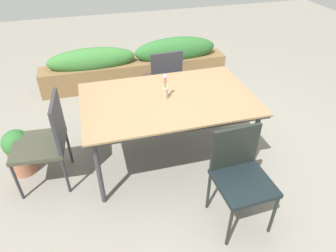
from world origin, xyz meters
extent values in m
plane|color=gray|center=(0.00, 0.00, 0.00)|extent=(12.00, 12.00, 0.00)
cube|color=#8C704C|center=(-0.06, 0.04, 0.77)|extent=(1.70, 1.07, 0.02)
cube|color=#333338|center=(-0.06, 0.04, 0.75)|extent=(1.66, 1.05, 0.02)
cylinder|color=#333338|center=(-0.83, -0.41, 0.38)|extent=(0.05, 0.05, 0.76)
cylinder|color=#333338|center=(0.70, -0.41, 0.38)|extent=(0.05, 0.05, 0.76)
cylinder|color=#333338|center=(-0.83, 0.49, 0.38)|extent=(0.05, 0.05, 0.76)
cylinder|color=#333338|center=(0.70, 0.49, 0.38)|extent=(0.05, 0.05, 0.76)
cube|color=black|center=(0.32, -0.93, 0.46)|extent=(0.47, 0.47, 0.04)
cube|color=black|center=(0.31, -0.72, 0.68)|extent=(0.43, 0.05, 0.41)
cylinder|color=black|center=(0.53, -1.12, 0.23)|extent=(0.03, 0.03, 0.45)
cylinder|color=black|center=(0.12, -1.14, 0.23)|extent=(0.03, 0.03, 0.45)
cylinder|color=black|center=(0.51, -0.72, 0.23)|extent=(0.03, 0.03, 0.45)
cylinder|color=black|center=(0.10, -0.74, 0.23)|extent=(0.03, 0.03, 0.45)
cube|color=#3C2B2B|center=(0.12, 1.01, 0.48)|extent=(0.44, 0.44, 0.04)
cube|color=#2D2D33|center=(0.13, 0.82, 0.70)|extent=(0.40, 0.05, 0.43)
cylinder|color=#2D2D33|center=(-0.07, 1.19, 0.23)|extent=(0.03, 0.03, 0.47)
cylinder|color=#2D2D33|center=(0.30, 1.21, 0.23)|extent=(0.03, 0.03, 0.47)
cylinder|color=#2D2D33|center=(-0.06, 0.82, 0.23)|extent=(0.03, 0.03, 0.47)
cylinder|color=#2D2D33|center=(0.32, 0.84, 0.23)|extent=(0.03, 0.03, 0.47)
cube|color=#3C3C2E|center=(-1.35, 0.04, 0.45)|extent=(0.51, 0.51, 0.04)
cube|color=#2D2D33|center=(-1.12, 0.03, 0.70)|extent=(0.06, 0.46, 0.47)
cylinder|color=#2D2D33|center=(-1.58, -0.16, 0.22)|extent=(0.03, 0.03, 0.44)
cylinder|color=#2D2D33|center=(-1.55, 0.28, 0.22)|extent=(0.03, 0.03, 0.44)
cylinder|color=#2D2D33|center=(-1.14, -0.19, 0.22)|extent=(0.03, 0.03, 0.44)
cylinder|color=#2D2D33|center=(-1.11, 0.25, 0.22)|extent=(0.03, 0.03, 0.44)
cylinder|color=tan|center=(-0.09, 0.05, 0.83)|extent=(0.05, 0.05, 0.11)
cylinder|color=#2D662D|center=(-0.09, 0.05, 0.93)|extent=(0.01, 0.01, 0.16)
sphere|color=pink|center=(-0.09, 0.05, 1.01)|extent=(0.04, 0.04, 0.04)
cylinder|color=#2D662D|center=(-0.09, 0.05, 0.91)|extent=(0.01, 0.01, 0.12)
sphere|color=#DB4C56|center=(-0.09, 0.05, 0.97)|extent=(0.03, 0.03, 0.03)
cylinder|color=#2D662D|center=(-0.09, 0.05, 0.93)|extent=(0.01, 0.01, 0.17)
sphere|color=pink|center=(-0.09, 0.05, 1.02)|extent=(0.03, 0.03, 0.03)
cylinder|color=#2D662D|center=(-0.09, 0.05, 0.91)|extent=(0.01, 0.01, 0.13)
sphere|color=#DB4C56|center=(-0.09, 0.05, 0.98)|extent=(0.02, 0.02, 0.02)
cube|color=brown|center=(-0.08, 1.91, 0.19)|extent=(2.88, 0.36, 0.37)
ellipsoid|color=#387233|center=(-0.73, 1.91, 0.47)|extent=(1.30, 0.33, 0.36)
ellipsoid|color=#2D662D|center=(0.56, 1.91, 0.49)|extent=(1.30, 0.33, 0.40)
cylinder|color=#9E6047|center=(-1.60, 0.24, 0.13)|extent=(0.25, 0.25, 0.26)
sphere|color=#2D662D|center=(-1.60, 0.24, 0.38)|extent=(0.28, 0.28, 0.28)
camera|label=1|loc=(-0.74, -2.44, 2.30)|focal=32.23mm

